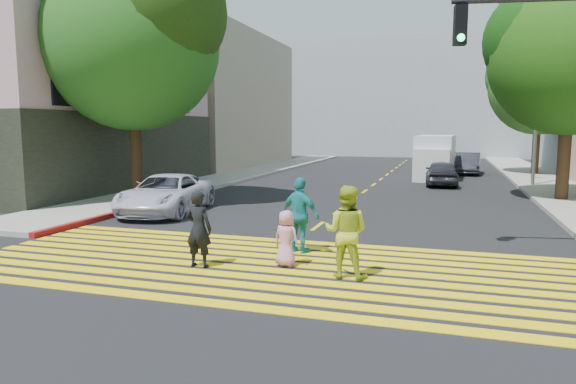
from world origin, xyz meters
The scene contains 22 objects.
ground centered at (0.00, 0.00, 0.00)m, with size 120.00×120.00×0.00m, color black.
sidewalk_left centered at (-8.50, 22.00, 0.07)m, with size 3.00×40.00×0.15m, color gray.
sidewalk_right centered at (8.50, 15.00, 0.07)m, with size 3.00×60.00×0.15m, color gray.
curb_red centered at (-6.90, 6.00, 0.08)m, with size 0.20×8.00×0.16m, color maroon.
crosswalk centered at (0.00, 1.28, 0.01)m, with size 13.40×5.30×0.01m.
lane_line centered at (0.00, 22.50, 0.01)m, with size 0.12×34.40×0.01m.
building_left_pink centered at (-16.00, 12.00, 4.58)m, with size 12.10×14.10×11.00m.
building_left_tan centered at (-16.00, 28.00, 5.00)m, with size 12.00×16.00×10.00m, color tan.
backdrop_block centered at (0.00, 48.00, 6.00)m, with size 30.00×8.00×12.00m, color gray.
tree_left centered at (-8.03, 8.78, 6.58)m, with size 9.12×8.86×9.77m.
tree_right_near centered at (8.13, 13.83, 6.05)m, with size 7.69×7.34×8.94m.
tree_right_far centered at (8.88, 25.98, 5.83)m, with size 7.96×7.71×8.64m.
pedestrian_man centered at (-1.31, 0.82, 0.82)m, with size 0.60×0.39×1.64m, color black.
pedestrian_woman centered at (1.83, 1.00, 0.92)m, with size 0.89×0.70×1.84m, color #AEC329.
pedestrian_child centered at (0.46, 1.41, 0.61)m, with size 0.59×0.39×1.22m, color #CA82A9.
pedestrian_extra centered at (0.41, 2.65, 0.90)m, with size 1.06×0.44×1.80m, color teal.
white_sedan centered at (-5.65, 6.81, 0.67)m, with size 2.21×4.80×1.33m, color silver.
dark_car_near centered at (3.37, 18.61, 0.66)m, with size 1.55×3.86×1.31m, color #22232B.
silver_car centered at (3.64, 31.48, 0.64)m, with size 1.80×4.43×1.29m, color #8E90A1.
dark_car_parked centered at (4.88, 26.02, 0.69)m, with size 1.45×4.17×1.37m, color #21232D.
white_van centered at (2.93, 22.22, 1.19)m, with size 2.27×5.42×2.51m.
street_lamp centered at (7.54, 19.07, 5.31)m, with size 2.10×0.41×9.25m.
Camera 1 is at (3.71, -8.80, 2.95)m, focal length 32.00 mm.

